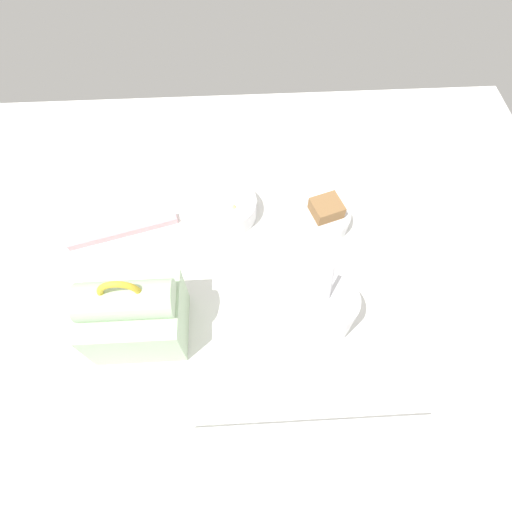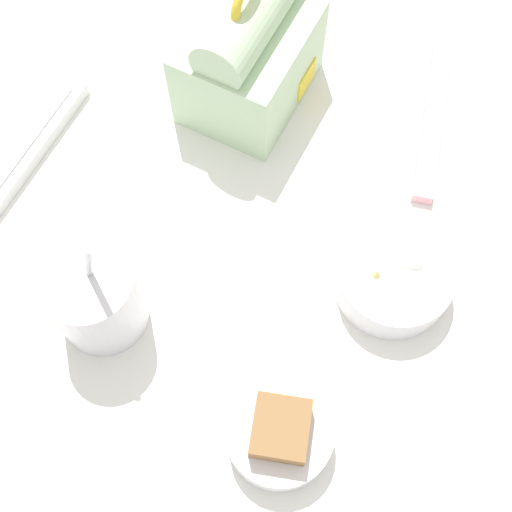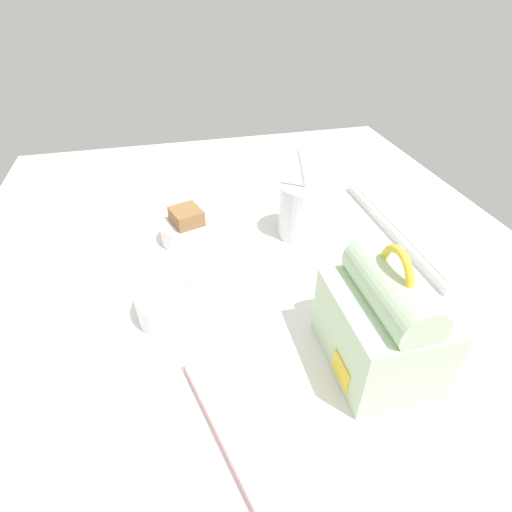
# 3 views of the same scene
# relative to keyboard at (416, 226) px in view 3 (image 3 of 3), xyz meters

# --- Properties ---
(desk_surface) EXTENTS (1.40, 1.10, 0.02)m
(desk_surface) POSITION_rel_keyboard_xyz_m (0.08, -0.35, -0.02)
(desk_surface) COLOR white
(desk_surface) RESTS_ON ground
(keyboard) EXTENTS (0.40, 0.13, 0.02)m
(keyboard) POSITION_rel_keyboard_xyz_m (0.00, 0.00, 0.00)
(keyboard) COLOR silver
(keyboard) RESTS_ON desk_surface
(lunch_bag) EXTENTS (0.16, 0.13, 0.19)m
(lunch_bag) POSITION_rel_keyboard_xyz_m (0.29, -0.24, 0.06)
(lunch_bag) COLOR #B7D6AD
(lunch_bag) RESTS_ON desk_surface
(soup_cup) EXTENTS (0.10, 0.10, 0.19)m
(soup_cup) POSITION_rel_keyboard_xyz_m (-0.04, -0.24, 0.05)
(soup_cup) COLOR silver
(soup_cup) RESTS_ON desk_surface
(bento_bowl_sandwich) EXTENTS (0.11, 0.11, 0.07)m
(bento_bowl_sandwich) POSITION_rel_keyboard_xyz_m (-0.08, -0.47, 0.02)
(bento_bowl_sandwich) COLOR silver
(bento_bowl_sandwich) RESTS_ON desk_surface
(bento_bowl_snacks) EXTENTS (0.13, 0.13, 0.06)m
(bento_bowl_snacks) POSITION_rel_keyboard_xyz_m (0.13, -0.50, 0.02)
(bento_bowl_snacks) COLOR silver
(bento_bowl_snacks) RESTS_ON desk_surface
(chopstick_case) EXTENTS (0.23, 0.08, 0.02)m
(chopstick_case) POSITION_rel_keyboard_xyz_m (0.35, -0.46, -0.00)
(chopstick_case) COLOR pink
(chopstick_case) RESTS_ON desk_surface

